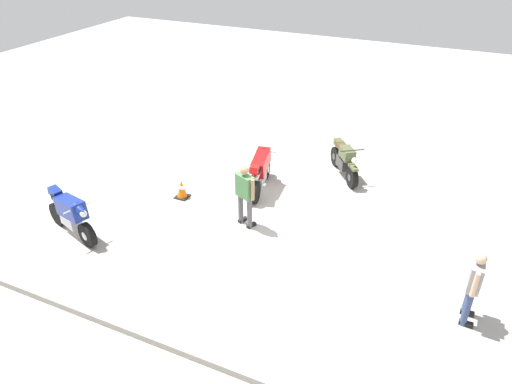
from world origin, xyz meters
TOP-DOWN VIEW (x-y plane):
  - ground_plane at (0.00, 0.00)m, footprint 40.00×40.00m
  - curb_edge at (0.00, 4.60)m, footprint 14.00×0.30m
  - motorcycle_olive_vintage at (-0.96, -2.97)m, footprint 1.26×1.68m
  - motorcycle_blue_sportbike at (4.18, 2.65)m, footprint 1.91×0.91m
  - motorcycle_red_sportbike at (0.96, -1.20)m, footprint 0.72×1.95m
  - person_in_green_shirt at (0.57, 0.57)m, footprint 0.63×0.45m
  - person_in_gray_shirt at (-4.66, 1.70)m, footprint 0.30×0.62m
  - traffic_cone at (2.73, 0.09)m, footprint 0.36×0.36m

SIDE VIEW (x-z plane):
  - ground_plane at x=0.00m, z-range 0.00..0.00m
  - curb_edge at x=0.00m, z-range 0.00..0.15m
  - traffic_cone at x=2.73m, z-range 0.00..0.53m
  - motorcycle_olive_vintage at x=-0.96m, z-range -0.05..1.02m
  - motorcycle_blue_sportbike at x=4.18m, z-range 0.02..1.17m
  - motorcycle_red_sportbike at x=0.96m, z-range 0.02..1.17m
  - person_in_gray_shirt at x=-4.66m, z-range 0.10..1.68m
  - person_in_green_shirt at x=0.57m, z-range 0.12..1.79m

